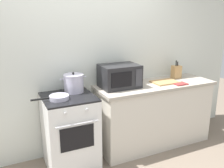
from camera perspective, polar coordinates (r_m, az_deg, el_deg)
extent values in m
cube|color=silver|center=(3.41, -1.44, 5.73)|extent=(4.40, 0.10, 2.50)
cube|color=beige|center=(3.64, 9.67, -7.18)|extent=(1.64, 0.56, 0.88)
cube|color=#ADA393|center=(3.49, 10.02, -0.20)|extent=(1.70, 0.60, 0.04)
cube|color=white|center=(3.13, -9.67, -10.98)|extent=(0.60, 0.60, 0.90)
cube|color=black|center=(2.95, -10.08, -2.97)|extent=(0.60, 0.60, 0.02)
cube|color=black|center=(2.83, -8.01, -12.28)|extent=(0.39, 0.01, 0.28)
cylinder|color=silver|center=(2.73, -7.99, -9.19)|extent=(0.48, 0.02, 0.02)
cylinder|color=silver|center=(2.66, -10.70, -6.71)|extent=(0.04, 0.02, 0.04)
cylinder|color=silver|center=(2.73, -5.80, -5.96)|extent=(0.04, 0.02, 0.04)
cylinder|color=silver|center=(3.07, -8.86, 0.08)|extent=(0.24, 0.24, 0.21)
cylinder|color=silver|center=(3.04, -8.95, 2.09)|extent=(0.25, 0.25, 0.01)
sphere|color=black|center=(3.04, -8.96, 2.46)|extent=(0.03, 0.03, 0.03)
cylinder|color=silver|center=(3.02, -11.49, 1.11)|extent=(0.05, 0.01, 0.01)
cylinder|color=silver|center=(3.09, -6.40, 1.69)|extent=(0.05, 0.01, 0.01)
cylinder|color=silver|center=(2.85, -12.12, -3.04)|extent=(0.22, 0.22, 0.05)
cylinder|color=black|center=(2.81, -16.33, -3.39)|extent=(0.20, 0.02, 0.02)
cube|color=#232326|center=(3.22, 1.72, 1.85)|extent=(0.50, 0.36, 0.30)
cube|color=black|center=(3.04, 2.28, 0.97)|extent=(0.28, 0.01, 0.19)
cube|color=#38383D|center=(3.16, 6.24, 1.45)|extent=(0.09, 0.01, 0.22)
cube|color=tan|center=(3.55, 12.15, 0.46)|extent=(0.36, 0.26, 0.02)
cube|color=tan|center=(3.82, 14.65, 2.71)|extent=(0.13, 0.10, 0.19)
cylinder|color=black|center=(3.78, 14.62, 4.69)|extent=(0.02, 0.02, 0.08)
cylinder|color=black|center=(3.80, 14.94, 4.58)|extent=(0.02, 0.02, 0.06)
cube|color=#993333|center=(3.51, 15.52, 0.05)|extent=(0.18, 0.14, 0.02)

